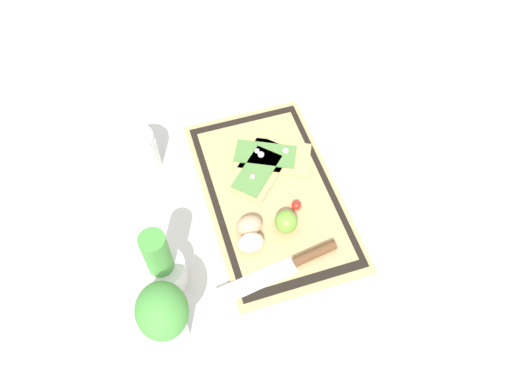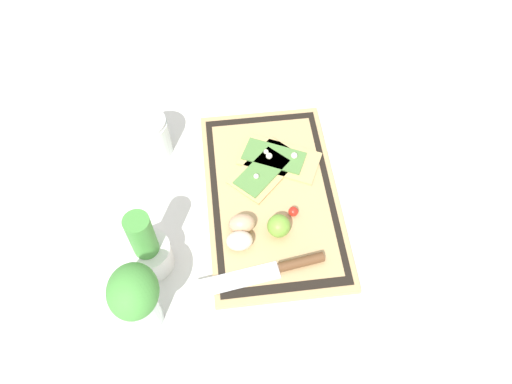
% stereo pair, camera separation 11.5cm
% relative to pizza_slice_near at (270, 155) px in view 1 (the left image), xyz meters
% --- Properties ---
extents(ground_plane, '(6.00, 6.00, 0.00)m').
position_rel_pizza_slice_near_xyz_m(ground_plane, '(-0.10, 0.03, -0.02)').
color(ground_plane, silver).
extents(cutting_board, '(0.52, 0.31, 0.02)m').
position_rel_pizza_slice_near_xyz_m(cutting_board, '(-0.10, 0.03, -0.01)').
color(cutting_board, tan).
rests_on(cutting_board, ground_plane).
extents(pizza_slice_near, '(0.17, 0.21, 0.02)m').
position_rel_pizza_slice_near_xyz_m(pizza_slice_near, '(0.00, 0.00, 0.00)').
color(pizza_slice_near, tan).
rests_on(pizza_slice_near, cutting_board).
extents(pizza_slice_far, '(0.19, 0.19, 0.02)m').
position_rel_pizza_slice_near_xyz_m(pizza_slice_far, '(-0.03, 0.04, 0.00)').
color(pizza_slice_far, tan).
rests_on(pizza_slice_far, cutting_board).
extents(knife, '(0.07, 0.28, 0.02)m').
position_rel_pizza_slice_near_xyz_m(knife, '(-0.29, 0.03, 0.00)').
color(knife, silver).
rests_on(knife, cutting_board).
extents(egg_brown, '(0.04, 0.06, 0.04)m').
position_rel_pizza_slice_near_xyz_m(egg_brown, '(-0.18, 0.11, 0.02)').
color(egg_brown, tan).
rests_on(egg_brown, cutting_board).
extents(egg_pink, '(0.04, 0.06, 0.04)m').
position_rel_pizza_slice_near_xyz_m(egg_pink, '(-0.22, 0.12, 0.02)').
color(egg_pink, beige).
rests_on(egg_pink, cutting_board).
extents(lime, '(0.05, 0.05, 0.05)m').
position_rel_pizza_slice_near_xyz_m(lime, '(-0.20, 0.03, 0.02)').
color(lime, '#70A838').
rests_on(lime, cutting_board).
extents(cherry_tomato_red, '(0.02, 0.02, 0.02)m').
position_rel_pizza_slice_near_xyz_m(cherry_tomato_red, '(-0.16, -0.01, 0.01)').
color(cherry_tomato_red, red).
rests_on(cherry_tomato_red, cutting_board).
extents(herb_pot, '(0.10, 0.10, 0.19)m').
position_rel_pizza_slice_near_xyz_m(herb_pot, '(-0.24, 0.31, 0.04)').
color(herb_pot, white).
rests_on(herb_pot, ground_plane).
extents(sauce_jar, '(0.09, 0.09, 0.11)m').
position_rel_pizza_slice_near_xyz_m(sauce_jar, '(0.08, 0.31, 0.03)').
color(sauce_jar, silver).
rests_on(sauce_jar, ground_plane).
extents(herb_glass, '(0.11, 0.10, 0.19)m').
position_rel_pizza_slice_near_xyz_m(herb_glass, '(-0.36, 0.32, 0.09)').
color(herb_glass, silver).
rests_on(herb_glass, ground_plane).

